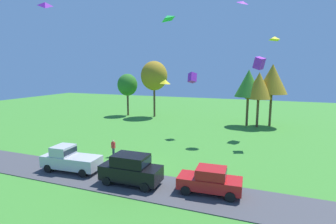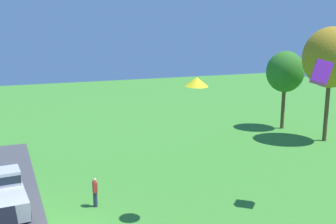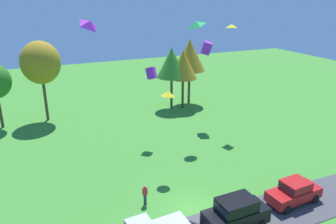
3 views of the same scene
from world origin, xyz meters
TOP-DOWN VIEW (x-y plane):
  - ground_plane at (0.00, 0.00)m, footprint 120.00×120.00m
  - pavement_strip at (0.00, -2.78)m, footprint 36.00×4.40m
  - car_pickup_by_flagpole at (-4.42, -2.49)m, footprint 5.12×2.31m
  - car_suv_far_end at (1.75, -2.95)m, footprint 4.64×2.12m
  - car_sedan_near_entrance at (7.64, -2.30)m, footprint 4.49×2.15m
  - person_watching_sky at (-3.07, 2.17)m, footprint 0.36×0.24m
  - tree_center_back at (-13.78, 23.99)m, footprint 3.73×3.73m
  - tree_far_left at (-8.46, 24.45)m, footprint 4.83×4.83m
  - tree_right_of_center at (8.20, 22.19)m, footprint 4.10×4.10m
  - tree_lone_near at (9.74, 21.72)m, footprint 3.92×3.92m
  - tree_far_right at (11.53, 23.29)m, footprint 4.50×4.50m
  - kite_box_topmost at (9.81, 15.70)m, footprint 1.61×1.62m
  - kite_box_mid_center at (1.84, 13.31)m, footprint 1.24×1.53m
  - kite_delta_high_left at (0.79, 6.50)m, footprint 1.38×1.36m
  - kite_diamond_over_trees at (11.39, 13.09)m, footprint 1.39×1.44m
  - kite_delta_low_drifter at (7.64, 14.24)m, footprint 1.99×1.99m
  - kite_diamond_trailing_tail at (-6.92, -1.49)m, footprint 1.24×1.24m
  - kite_diamond_near_flag at (2.00, 4.02)m, footprint 1.29×1.09m

SIDE VIEW (x-z plane):
  - ground_plane at x=0.00m, z-range 0.00..0.00m
  - pavement_strip at x=0.00m, z-range 0.00..0.06m
  - person_watching_sky at x=-3.07m, z-range 0.02..1.73m
  - car_sedan_near_entrance at x=7.64m, z-range 0.12..1.96m
  - car_pickup_by_flagpole at x=-4.42m, z-range 0.04..2.18m
  - car_suv_far_end at x=1.75m, z-range 0.16..2.44m
  - tree_center_back at x=-13.78m, z-range 1.85..9.73m
  - tree_lone_near at x=9.74m, z-range 2.14..10.42m
  - tree_right_of_center at x=8.20m, z-range 2.24..10.90m
  - tree_far_right at x=11.53m, z-range 2.47..11.96m
  - kite_delta_high_left at x=0.79m, z-range 7.10..7.62m
  - tree_far_left at x=-8.46m, z-range 2.41..12.60m
  - kite_box_mid_center at x=1.84m, z-range 6.84..8.38m
  - kite_box_topmost at x=9.81m, z-range 8.55..10.30m
  - kite_diamond_over_trees at x=11.39m, z-range 11.84..12.36m
  - kite_diamond_near_flag at x=2.00m, z-range 13.01..13.69m
  - kite_diamond_trailing_tail at x=-6.92m, z-range 13.73..14.41m
  - kite_delta_low_drifter at x=7.64m, z-range 16.13..16.90m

